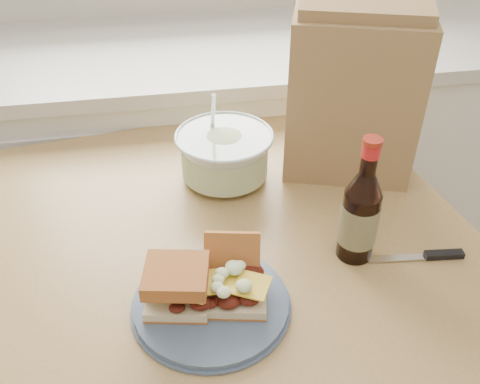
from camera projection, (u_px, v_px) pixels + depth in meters
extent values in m
cube|color=white|center=(196.00, 176.00, 1.92)|extent=(2.40, 0.60, 0.90)
cube|color=beige|center=(189.00, 51.00, 1.64)|extent=(2.50, 0.64, 0.04)
cube|color=tan|center=(224.00, 249.00, 1.08)|extent=(1.14, 1.14, 0.04)
cube|color=tan|center=(36.00, 288.00, 1.56)|extent=(0.08, 0.08, 0.79)
cube|color=tan|center=(316.00, 226.00, 1.78)|extent=(0.08, 0.08, 0.79)
cylinder|color=#475772|center=(211.00, 303.00, 0.93)|extent=(0.27, 0.27, 0.02)
cube|color=beige|center=(178.00, 298.00, 0.91)|extent=(0.12, 0.11, 0.02)
cube|color=yellow|center=(177.00, 284.00, 0.89)|extent=(0.07, 0.07, 0.00)
cube|color=#A2602B|center=(176.00, 275.00, 0.88)|extent=(0.12, 0.11, 0.03)
cube|color=beige|center=(236.00, 295.00, 0.92)|extent=(0.12, 0.11, 0.02)
cube|color=yellow|center=(236.00, 282.00, 0.90)|extent=(0.07, 0.07, 0.00)
cube|color=#A2602B|center=(232.00, 257.00, 0.95)|extent=(0.11, 0.09, 0.09)
cone|color=silver|center=(225.00, 157.00, 1.21)|extent=(0.21, 0.21, 0.11)
cylinder|color=beige|center=(225.00, 159.00, 1.21)|extent=(0.20, 0.20, 0.07)
torus|color=silver|center=(224.00, 136.00, 1.18)|extent=(0.22, 0.22, 0.01)
cylinder|color=silver|center=(213.00, 116.00, 1.18)|extent=(0.01, 0.09, 0.15)
cylinder|color=black|center=(358.00, 225.00, 1.00)|extent=(0.07, 0.07, 0.14)
cone|color=black|center=(365.00, 184.00, 0.94)|extent=(0.07, 0.07, 0.04)
cylinder|color=black|center=(370.00, 159.00, 0.91)|extent=(0.03, 0.03, 0.06)
cylinder|color=red|center=(371.00, 150.00, 0.90)|extent=(0.03, 0.03, 0.02)
cylinder|color=#A12C1D|center=(373.00, 141.00, 0.89)|extent=(0.03, 0.03, 0.01)
cylinder|color=#303A1D|center=(359.00, 223.00, 0.99)|extent=(0.07, 0.07, 0.08)
cube|color=silver|center=(401.00, 258.00, 1.02)|extent=(0.13, 0.03, 0.00)
cube|color=black|center=(444.00, 255.00, 1.03)|extent=(0.08, 0.03, 0.01)
cube|color=olive|center=(353.00, 96.00, 1.18)|extent=(0.32, 0.26, 0.37)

